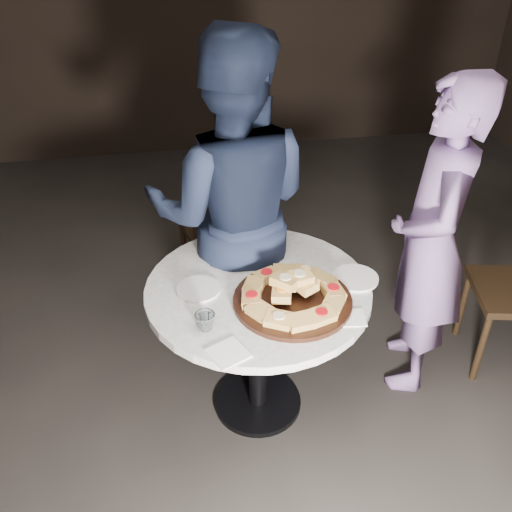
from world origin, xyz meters
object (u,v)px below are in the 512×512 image
at_px(water_glass, 205,321).
at_px(diner_teal, 430,243).
at_px(table, 258,311).
at_px(serving_board, 292,301).
at_px(chair_far, 225,220).
at_px(focaccia_pile, 292,291).
at_px(diner_navy, 232,212).

xyz_separation_m(water_glass, diner_teal, (1.11, 0.35, 0.02)).
bearing_deg(table, serving_board, -48.68).
relative_size(table, chair_far, 1.12).
xyz_separation_m(table, focaccia_pile, (0.12, -0.14, 0.20)).
height_order(focaccia_pile, diner_teal, diner_teal).
height_order(serving_board, diner_navy, diner_navy).
distance_m(focaccia_pile, diner_teal, 0.77).
bearing_deg(focaccia_pile, water_glass, -164.44).
height_order(serving_board, focaccia_pile, focaccia_pile).
relative_size(focaccia_pile, diner_navy, 0.25).
distance_m(chair_far, diner_teal, 1.24).
bearing_deg(chair_far, focaccia_pile, 87.39).
height_order(chair_far, diner_teal, diner_teal).
bearing_deg(water_glass, table, 43.03).
bearing_deg(diner_navy, water_glass, 84.72).
bearing_deg(table, diner_navy, 96.44).
bearing_deg(diner_teal, water_glass, -52.83).
bearing_deg(table, focaccia_pile, -47.94).
bearing_deg(diner_navy, diner_teal, 171.59).
xyz_separation_m(chair_far, diner_navy, (-0.02, -0.50, 0.33)).
bearing_deg(chair_far, water_glass, 68.30).
distance_m(table, focaccia_pile, 0.27).
height_order(table, diner_teal, diner_teal).
xyz_separation_m(diner_navy, diner_teal, (0.91, -0.33, -0.08)).
height_order(chair_far, diner_navy, diner_navy).
xyz_separation_m(table, serving_board, (0.12, -0.14, 0.15)).
distance_m(focaccia_pile, chair_far, 1.11).
relative_size(diner_navy, diner_teal, 1.09).
bearing_deg(focaccia_pile, table, 132.06).
height_order(table, diner_navy, diner_navy).
relative_size(table, water_glass, 13.32).
xyz_separation_m(serving_board, focaccia_pile, (-0.00, 0.01, 0.05)).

